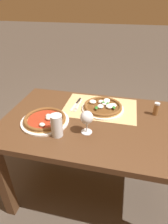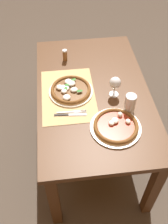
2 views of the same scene
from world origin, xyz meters
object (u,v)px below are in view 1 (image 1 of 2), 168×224
(pint_glass, at_px, (57,126))
(wine_glass, at_px, (87,118))
(fork, at_px, (78,105))
(knife, at_px, (76,104))
(pizza_near, at_px, (103,107))
(pepper_shaker, at_px, (156,109))
(pizza_far, at_px, (45,120))

(pint_glass, bearing_deg, wine_glass, -158.29)
(fork, bearing_deg, pint_glass, 84.70)
(wine_glass, distance_m, knife, 0.38)
(wine_glass, bearing_deg, pint_glass, 21.71)
(pizza_near, bearing_deg, fork, -2.31)
(pizza_near, bearing_deg, pepper_shaker, -178.41)
(pizza_near, relative_size, pint_glass, 2.18)
(pint_glass, height_order, fork, pint_glass)
(pizza_near, relative_size, pizza_far, 0.97)
(knife, bearing_deg, pepper_shaker, 179.19)
(pizza_far, xyz_separation_m, pint_glass, (-0.13, 0.12, 0.05))
(pint_glass, bearing_deg, pizza_near, -121.74)
(pizza_far, height_order, pepper_shaker, pepper_shaker)
(pizza_far, distance_m, knife, 0.31)
(pizza_far, xyz_separation_m, fork, (-0.17, -0.27, -0.01))
(wine_glass, height_order, fork, wine_glass)
(pizza_far, bearing_deg, pint_glass, 138.33)
(fork, distance_m, knife, 0.03)
(pizza_far, distance_m, wine_glass, 0.32)
(pint_glass, bearing_deg, pizza_far, -41.67)
(pizza_far, xyz_separation_m, knife, (-0.14, -0.28, -0.01))
(pizza_far, bearing_deg, wine_glass, 170.94)
(pizza_far, height_order, knife, pizza_far)
(fork, bearing_deg, wine_glass, 113.32)
(pizza_far, height_order, wine_glass, wine_glass)
(wine_glass, xyz_separation_m, pepper_shaker, (-0.44, -0.32, -0.06))
(pepper_shaker, bearing_deg, knife, -0.81)
(pint_glass, xyz_separation_m, fork, (-0.04, -0.38, -0.06))
(pizza_near, distance_m, pizza_far, 0.44)
(pepper_shaker, bearing_deg, fork, 0.26)
(pizza_far, relative_size, pint_glass, 2.26)
(fork, bearing_deg, pizza_far, 58.07)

